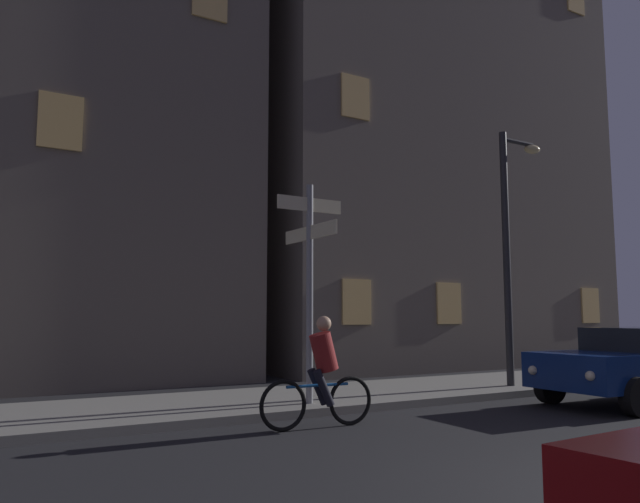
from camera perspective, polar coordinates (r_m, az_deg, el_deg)
name	(u,v)px	position (r m, az deg, el deg)	size (l,w,h in m)	color
sidewalk_kerb	(289,400)	(11.58, -2.88, -13.73)	(40.00, 3.19, 0.14)	gray
signpost	(310,271)	(10.56, -0.98, -1.88)	(1.27, 1.77, 3.77)	gray
street_lamp	(511,234)	(14.08, 17.45, 1.55)	(1.25, 0.28, 5.57)	#2D2D30
cyclist	(321,376)	(9.02, 0.08, -11.55)	(1.82, 0.34, 1.61)	black
building_right_block	(403,94)	(23.78, 7.83, 14.39)	(12.98, 7.97, 19.86)	#6B6056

